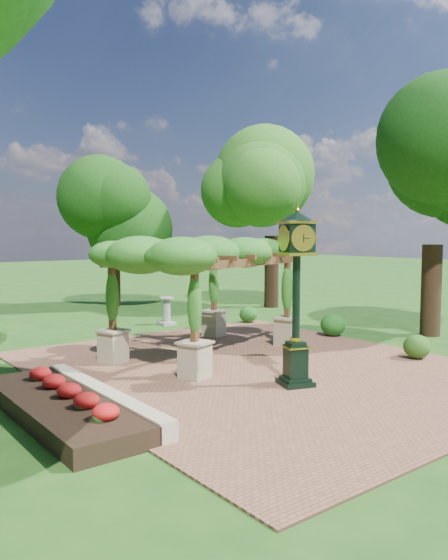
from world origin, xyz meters
TOP-DOWN VIEW (x-y plane):
  - ground at (0.00, 0.00)m, footprint 120.00×120.00m
  - brick_plaza at (0.00, 1.00)m, footprint 10.00×12.00m
  - border_wall at (-4.60, 0.50)m, footprint 0.35×5.00m
  - flower_bed at (-5.50, 0.50)m, footprint 1.50×5.00m
  - pedestal_clock at (-0.47, -0.77)m, footprint 1.01×1.01m
  - pergola at (-0.13, 3.18)m, footprint 6.12×4.79m
  - sundial at (1.72, 8.32)m, footprint 0.59×0.59m
  - shrub_front at (4.09, -0.92)m, footprint 0.78×0.78m
  - shrub_mid at (4.84, 2.74)m, footprint 0.94×0.94m
  - shrub_back at (4.41, 6.66)m, footprint 0.85×0.85m
  - tree_north at (2.61, 14.56)m, footprint 3.93×3.93m
  - tree_east_far at (8.34, 9.60)m, footprint 4.41×4.41m
  - tree_east_near at (7.70, 0.90)m, footprint 3.90×3.90m

SIDE VIEW (x-z plane):
  - ground at x=0.00m, z-range 0.00..0.00m
  - brick_plaza at x=0.00m, z-range 0.00..0.04m
  - flower_bed at x=-5.50m, z-range 0.00..0.36m
  - border_wall at x=-4.60m, z-range 0.00..0.40m
  - shrub_back at x=4.41m, z-range 0.04..0.67m
  - shrub_front at x=4.09m, z-range 0.04..0.70m
  - shrub_mid at x=4.84m, z-range 0.04..0.80m
  - sundial at x=1.72m, z-range -0.06..0.99m
  - pedestal_clock at x=-0.47m, z-range 0.40..4.42m
  - pergola at x=-0.13m, z-range 1.09..4.46m
  - tree_north at x=2.61m, z-range 1.14..7.25m
  - tree_east_near at x=7.70m, z-range 1.48..9.51m
  - tree_east_far at x=8.34m, z-range 1.63..10.37m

